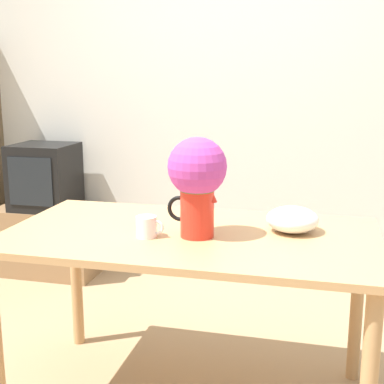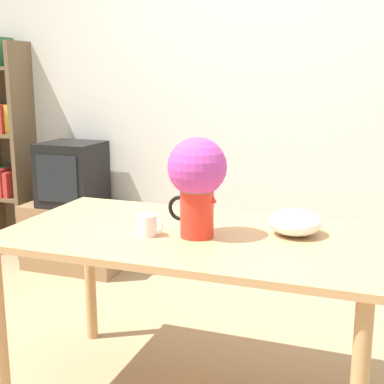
{
  "view_description": "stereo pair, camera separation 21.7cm",
  "coord_description": "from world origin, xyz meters",
  "px_view_note": "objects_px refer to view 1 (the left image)",
  "views": [
    {
      "loc": [
        0.62,
        -2.04,
        1.44
      ],
      "look_at": [
        0.11,
        0.02,
        0.98
      ],
      "focal_mm": 50.0,
      "sensor_mm": 36.0,
      "label": 1
    },
    {
      "loc": [
        0.82,
        -1.98,
        1.44
      ],
      "look_at": [
        0.11,
        0.02,
        0.98
      ],
      "focal_mm": 50.0,
      "sensor_mm": 36.0,
      "label": 2
    }
  ],
  "objects_px": {
    "flower_vase": "(197,177)",
    "coffee_mug": "(147,227)",
    "tv_set": "(45,177)",
    "white_bowl": "(292,219)"
  },
  "relations": [
    {
      "from": "flower_vase",
      "to": "tv_set",
      "type": "bearing_deg",
      "value": 136.95
    },
    {
      "from": "white_bowl",
      "to": "tv_set",
      "type": "distance_m",
      "value": 2.19
    },
    {
      "from": "coffee_mug",
      "to": "white_bowl",
      "type": "xyz_separation_m",
      "value": [
        0.57,
        0.22,
        0.01
      ]
    },
    {
      "from": "coffee_mug",
      "to": "tv_set",
      "type": "relative_size",
      "value": 0.25
    },
    {
      "from": "flower_vase",
      "to": "white_bowl",
      "type": "distance_m",
      "value": 0.45
    },
    {
      "from": "coffee_mug",
      "to": "tv_set",
      "type": "distance_m",
      "value": 1.89
    },
    {
      "from": "flower_vase",
      "to": "coffee_mug",
      "type": "xyz_separation_m",
      "value": [
        -0.2,
        -0.06,
        -0.2
      ]
    },
    {
      "from": "flower_vase",
      "to": "white_bowl",
      "type": "height_order",
      "value": "flower_vase"
    },
    {
      "from": "coffee_mug",
      "to": "white_bowl",
      "type": "height_order",
      "value": "white_bowl"
    },
    {
      "from": "flower_vase",
      "to": "coffee_mug",
      "type": "height_order",
      "value": "flower_vase"
    }
  ]
}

